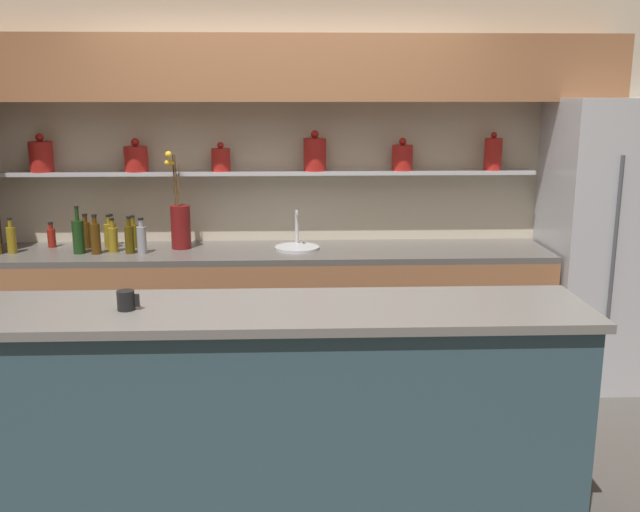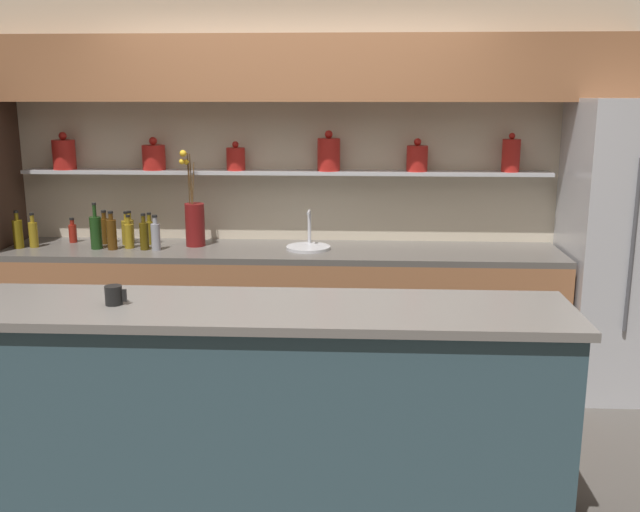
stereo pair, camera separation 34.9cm
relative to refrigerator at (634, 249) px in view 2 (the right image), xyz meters
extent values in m
plane|color=#4C4742|center=(-2.18, -1.20, -0.95)|extent=(12.00, 12.00, 0.00)
cube|color=beige|center=(-2.18, 0.40, 0.35)|extent=(5.20, 0.10, 2.60)
cube|color=#B7B7BC|center=(-2.29, 0.26, 0.46)|extent=(3.60, 0.18, 0.02)
cylinder|color=#AD1E19|center=(-3.81, 0.25, 0.57)|extent=(0.16, 0.16, 0.20)
sphere|color=#AD1E19|center=(-3.81, 0.25, 0.70)|extent=(0.05, 0.05, 0.05)
cylinder|color=#AD1E19|center=(-3.18, 0.25, 0.55)|extent=(0.16, 0.16, 0.17)
sphere|color=#AD1E19|center=(-3.18, 0.25, 0.66)|extent=(0.06, 0.06, 0.06)
cylinder|color=#AD1E19|center=(-2.62, 0.25, 0.54)|extent=(0.13, 0.13, 0.15)
sphere|color=#AD1E19|center=(-2.62, 0.25, 0.64)|extent=(0.04, 0.04, 0.04)
cylinder|color=#AD1E19|center=(-1.98, 0.25, 0.58)|extent=(0.15, 0.15, 0.22)
sphere|color=#AD1E19|center=(-1.98, 0.25, 0.71)|extent=(0.05, 0.05, 0.05)
cylinder|color=#AD1E19|center=(-1.39, 0.25, 0.55)|extent=(0.14, 0.14, 0.17)
sphere|color=#AD1E19|center=(-1.39, 0.25, 0.66)|extent=(0.05, 0.05, 0.05)
cylinder|color=#AD1E19|center=(-0.77, 0.25, 0.58)|extent=(0.12, 0.12, 0.22)
sphere|color=#AD1E19|center=(-0.77, 0.25, 0.70)|extent=(0.04, 0.04, 0.04)
cube|color=#99603D|center=(-2.18, 0.18, 1.14)|extent=(4.42, 0.34, 0.42)
cube|color=#99603D|center=(-2.29, 0.04, -0.51)|extent=(3.70, 0.62, 0.88)
cube|color=#56514C|center=(-2.29, 0.04, -0.05)|extent=(3.70, 0.62, 0.04)
cube|color=#334C56|center=(-2.18, -1.59, -0.46)|extent=(2.65, 0.55, 0.98)
cube|color=slate|center=(-2.18, -1.59, 0.05)|extent=(2.71, 0.61, 0.04)
cube|color=#B7B7BC|center=(0.00, 0.00, 0.00)|extent=(0.84, 0.70, 1.90)
cylinder|color=#4C4C51|center=(-0.15, -0.37, 0.10)|extent=(0.02, 0.02, 1.05)
cylinder|color=maroon|center=(-2.88, 0.11, 0.11)|extent=(0.13, 0.13, 0.29)
cylinder|color=#4C3319|center=(-2.91, 0.10, 0.40)|extent=(0.02, 0.03, 0.28)
sphere|color=yellow|center=(-2.95, 0.08, 0.54)|extent=(0.04, 0.04, 0.04)
cylinder|color=#4C3319|center=(-2.90, 0.09, 0.43)|extent=(0.03, 0.04, 0.34)
sphere|color=yellow|center=(-2.93, 0.07, 0.60)|extent=(0.04, 0.04, 0.04)
cylinder|color=#4C3319|center=(-2.89, 0.10, 0.42)|extent=(0.03, 0.07, 0.33)
sphere|color=yellow|center=(-2.93, 0.09, 0.59)|extent=(0.04, 0.04, 0.04)
cylinder|color=#4C3319|center=(-2.88, 0.11, 0.40)|extent=(0.01, 0.08, 0.27)
sphere|color=yellow|center=(-2.92, 0.11, 0.54)|extent=(0.04, 0.04, 0.04)
cylinder|color=#B7B7BC|center=(-2.11, 0.04, -0.02)|extent=(0.30, 0.30, 0.02)
cylinder|color=#B7B7BC|center=(-2.11, 0.15, 0.10)|extent=(0.02, 0.02, 0.22)
cylinder|color=#B7B7BC|center=(-2.11, 0.09, 0.21)|extent=(0.02, 0.12, 0.02)
cylinder|color=#4C2D0C|center=(-3.52, 0.14, 0.05)|extent=(0.06, 0.06, 0.17)
cylinder|color=#4C2D0C|center=(-3.52, 0.14, 0.16)|extent=(0.03, 0.03, 0.04)
cylinder|color=black|center=(-3.52, 0.14, 0.19)|extent=(0.03, 0.03, 0.01)
cylinder|color=brown|center=(-3.20, 0.14, 0.05)|extent=(0.06, 0.06, 0.16)
cylinder|color=brown|center=(-3.20, 0.14, 0.15)|extent=(0.03, 0.03, 0.05)
cylinder|color=black|center=(-3.20, 0.14, 0.18)|extent=(0.03, 0.03, 0.01)
cylinder|color=#193814|center=(-3.52, -0.02, 0.08)|extent=(0.08, 0.08, 0.22)
cylinder|color=#193814|center=(-3.52, -0.02, 0.22)|extent=(0.02, 0.02, 0.08)
cylinder|color=black|center=(-3.52, -0.02, 0.27)|extent=(0.03, 0.03, 0.01)
cylinder|color=olive|center=(-3.37, 0.22, 0.04)|extent=(0.06, 0.06, 0.15)
cylinder|color=olive|center=(-3.37, 0.22, 0.15)|extent=(0.03, 0.03, 0.05)
cylinder|color=black|center=(-3.37, 0.22, 0.18)|extent=(0.03, 0.03, 0.01)
cylinder|color=olive|center=(-3.36, 0.13, 0.05)|extent=(0.07, 0.07, 0.16)
cylinder|color=olive|center=(-3.36, 0.13, 0.16)|extent=(0.03, 0.03, 0.05)
cylinder|color=black|center=(-3.36, 0.13, 0.19)|extent=(0.03, 0.03, 0.01)
cylinder|color=olive|center=(-3.96, 0.00, 0.05)|extent=(0.06, 0.06, 0.17)
cylinder|color=olive|center=(-3.96, 0.00, 0.16)|extent=(0.03, 0.03, 0.05)
cylinder|color=black|center=(-3.96, 0.00, 0.19)|extent=(0.03, 0.03, 0.01)
cylinder|color=brown|center=(-4.05, -0.03, 0.06)|extent=(0.07, 0.07, 0.19)
cylinder|color=brown|center=(-4.05, -0.03, 0.18)|extent=(0.03, 0.03, 0.05)
cylinder|color=black|center=(-4.05, -0.03, 0.21)|extent=(0.03, 0.03, 0.01)
cylinder|color=#4C2D0C|center=(-3.41, -0.04, 0.07)|extent=(0.06, 0.06, 0.20)
cylinder|color=#4C2D0C|center=(-3.41, -0.04, 0.19)|extent=(0.03, 0.03, 0.04)
cylinder|color=black|center=(-3.41, -0.04, 0.22)|extent=(0.03, 0.03, 0.01)
cylinder|color=gray|center=(-3.11, -0.04, 0.06)|extent=(0.06, 0.06, 0.18)
cylinder|color=gray|center=(-3.11, -0.04, 0.17)|extent=(0.03, 0.03, 0.04)
cylinder|color=black|center=(-3.11, -0.04, 0.20)|extent=(0.03, 0.03, 0.01)
cylinder|color=#47380A|center=(-3.19, -0.03, 0.06)|extent=(0.06, 0.06, 0.18)
cylinder|color=#47380A|center=(-3.19, -0.03, 0.17)|extent=(0.03, 0.03, 0.05)
cylinder|color=black|center=(-3.19, -0.03, 0.20)|extent=(0.03, 0.03, 0.01)
cylinder|color=olive|center=(-3.31, 0.01, 0.05)|extent=(0.06, 0.06, 0.16)
cylinder|color=olive|center=(-3.31, 0.01, 0.15)|extent=(0.03, 0.03, 0.05)
cylinder|color=black|center=(-3.31, 0.01, 0.18)|extent=(0.03, 0.03, 0.01)
cylinder|color=maroon|center=(-3.76, 0.18, 0.03)|extent=(0.05, 0.05, 0.12)
cylinder|color=maroon|center=(-3.76, 0.18, 0.11)|extent=(0.03, 0.03, 0.04)
cylinder|color=black|center=(-3.76, 0.18, 0.13)|extent=(0.03, 0.03, 0.01)
cylinder|color=black|center=(-2.86, -1.61, 0.11)|extent=(0.08, 0.08, 0.09)
cube|color=black|center=(-2.81, -1.61, 0.11)|extent=(0.02, 0.01, 0.06)
camera|label=1|loc=(-2.14, -4.59, 0.98)|focal=40.00mm
camera|label=2|loc=(-1.79, -4.58, 0.98)|focal=40.00mm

